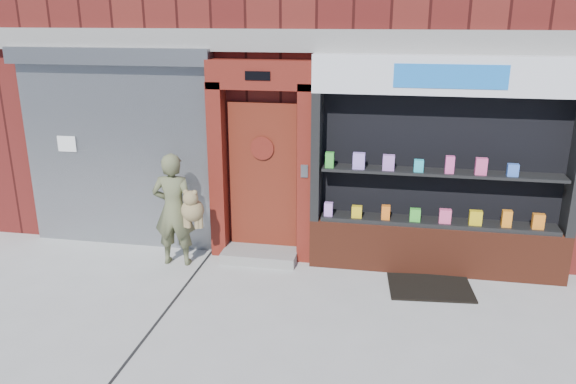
# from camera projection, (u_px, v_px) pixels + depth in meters

# --- Properties ---
(ground) EXTENTS (80.00, 80.00, 0.00)m
(ground) POSITION_uv_depth(u_px,v_px,m) (289.00, 324.00, 6.63)
(ground) COLOR #9E9E99
(ground) RESTS_ON ground
(shutter_bay) EXTENTS (3.10, 0.30, 3.04)m
(shutter_bay) POSITION_uv_depth(u_px,v_px,m) (116.00, 138.00, 8.43)
(shutter_bay) COLOR gray
(shutter_bay) RESTS_ON ground
(red_door_bay) EXTENTS (1.52, 0.58, 2.90)m
(red_door_bay) POSITION_uv_depth(u_px,v_px,m) (261.00, 162.00, 8.06)
(red_door_bay) COLOR #5F1710
(red_door_bay) RESTS_ON ground
(pharmacy_bay) EXTENTS (3.50, 0.41, 3.00)m
(pharmacy_bay) POSITION_uv_depth(u_px,v_px,m) (440.00, 178.00, 7.61)
(pharmacy_bay) COLOR maroon
(pharmacy_bay) RESTS_ON ground
(woman) EXTENTS (0.81, 0.53, 1.66)m
(woman) POSITION_uv_depth(u_px,v_px,m) (176.00, 209.00, 7.98)
(woman) COLOR #5D6140
(woman) RESTS_ON ground
(doormat) EXTENTS (1.15, 0.85, 0.03)m
(doormat) POSITION_uv_depth(u_px,v_px,m) (430.00, 287.00, 7.48)
(doormat) COLOR black
(doormat) RESTS_ON ground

